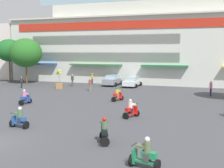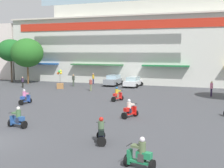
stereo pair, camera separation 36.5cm
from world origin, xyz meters
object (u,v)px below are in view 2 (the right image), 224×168
parked_car_1 (133,82)px  scooter_rider_3 (18,119)px  pedestrian_0 (93,78)px  pedestrian_1 (73,80)px  plaza_tree_2 (27,53)px  balloon_vendor_cart (60,81)px  scooter_rider_1 (101,132)px  scooter_rider_0 (130,110)px  pedestrian_3 (23,81)px  pedestrian_4 (91,84)px  parked_car_0 (114,80)px  scooter_rider_6 (140,156)px  scooter_rider_7 (117,95)px  scooter_rider_2 (25,98)px  plaza_tree_0 (11,50)px  pedestrian_2 (211,88)px

parked_car_1 → scooter_rider_3: scooter_rider_3 is taller
pedestrian_0 → pedestrian_1: (-1.50, -3.77, 0.00)m
plaza_tree_2 → balloon_vendor_cart: plaza_tree_2 is taller
scooter_rider_1 → balloon_vendor_cart: 24.45m
scooter_rider_0 → pedestrian_3: pedestrian_3 is taller
scooter_rider_3 → pedestrian_1: (-7.02, 21.79, 0.39)m
scooter_rider_1 → pedestrian_4: size_ratio=0.95×
parked_car_0 → scooter_rider_6: (11.39, -28.81, -0.18)m
scooter_rider_7 → pedestrian_4: 8.36m
scooter_rider_7 → pedestrian_1: pedestrian_1 is taller
scooter_rider_3 → scooter_rider_1: bearing=-10.2°
scooter_rider_2 → scooter_rider_7: 9.12m
scooter_rider_1 → pedestrian_1: bearing=120.5°
pedestrian_1 → balloon_vendor_cart: 3.01m
scooter_rider_3 → scooter_rider_6: (9.45, -3.93, 0.01)m
scooter_rider_7 → pedestrian_0: size_ratio=0.91×
plaza_tree_2 → scooter_rider_3: bearing=-55.8°
parked_car_1 → balloon_vendor_cart: bearing=-148.4°
pedestrian_0 → pedestrian_3: size_ratio=1.10×
scooter_rider_7 → pedestrian_3: (-15.93, 5.87, 0.26)m
scooter_rider_3 → pedestrian_3: pedestrian_3 is taller
plaza_tree_2 → scooter_rider_7: (18.17, -10.24, -4.20)m
scooter_rider_3 → scooter_rider_7: 12.46m
scooter_rider_6 → balloon_vendor_cart: size_ratio=0.56×
pedestrian_0 → pedestrian_1: 4.06m
pedestrian_4 → parked_car_1: bearing=56.7°
parked_car_0 → scooter_rider_7: 13.70m
scooter_rider_3 → scooter_rider_0: bearing=40.2°
pedestrian_3 → parked_car_1: bearing=23.8°
scooter_rider_7 → plaza_tree_2: bearing=150.6°
scooter_rider_1 → scooter_rider_2: bearing=142.9°
plaza_tree_2 → scooter_rider_3: (15.19, -22.33, -4.23)m
plaza_tree_0 → scooter_rider_3: size_ratio=4.82×
scooter_rider_0 → pedestrian_1: pedestrian_1 is taller
scooter_rider_6 → pedestrian_1: 30.55m
plaza_tree_0 → scooter_rider_7: 25.25m
scooter_rider_2 → pedestrian_3: (-8.09, 10.52, 0.28)m
scooter_rider_0 → pedestrian_1: (-13.31, 16.48, 0.37)m
scooter_rider_6 → balloon_vendor_cart: 28.40m
parked_car_0 → pedestrian_1: (-5.09, -3.08, 0.20)m
pedestrian_0 → pedestrian_3: bearing=-134.3°
parked_car_0 → pedestrian_0: size_ratio=2.67×
parked_car_0 → pedestrian_0: pedestrian_0 is taller
pedestrian_0 → pedestrian_1: pedestrian_1 is taller
scooter_rider_2 → pedestrian_1: size_ratio=0.85×
scooter_rider_6 → pedestrian_2: size_ratio=0.85×
scooter_rider_2 → scooter_rider_0: bearing=-10.8°
balloon_vendor_cart → scooter_rider_7: bearing=-32.7°
plaza_tree_0 → plaza_tree_2: bearing=-15.1°
pedestrian_3 → plaza_tree_2: bearing=117.1°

